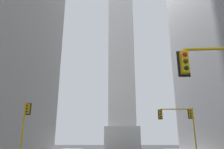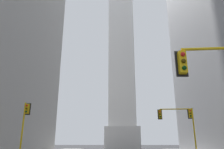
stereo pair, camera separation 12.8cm
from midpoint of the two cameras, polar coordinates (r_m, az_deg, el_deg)
The scene contains 3 objects.
obelisk at distance 69.10m, azimuth 2.52°, elevation 10.95°, with size 9.13×9.13×71.55m.
traffic_light_mid_left at distance 26.52m, azimuth -21.73°, elevation -11.13°, with size 0.80×0.52×5.88m.
traffic_light_mid_right at distance 30.60m, azimuth 17.76°, elevation -11.03°, with size 4.70×0.50×5.93m.
Camera 2 is at (1.66, -0.18, 1.49)m, focal length 35.00 mm.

